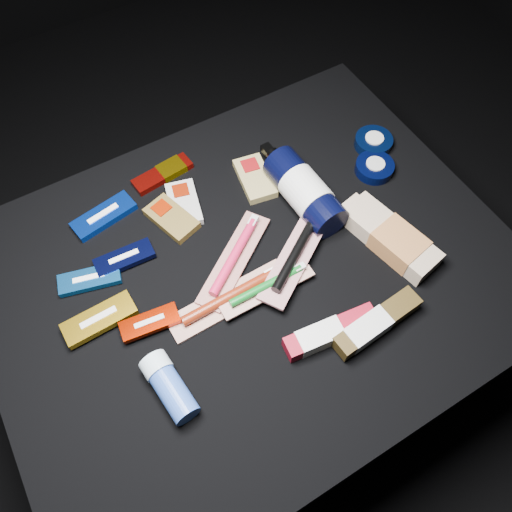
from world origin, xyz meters
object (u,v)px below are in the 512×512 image
bodywash_bottle (391,239)px  lotion_bottle (305,191)px  deodorant_stick (169,386)px  toothpaste_carton_red (327,334)px

bodywash_bottle → lotion_bottle: bearing=106.8°
deodorant_stick → toothpaste_carton_red: deodorant_stick is taller
deodorant_stick → toothpaste_carton_red: (0.28, -0.05, -0.01)m
deodorant_stick → toothpaste_carton_red: bearing=-16.5°
bodywash_bottle → deodorant_stick: deodorant_stick is taller
bodywash_bottle → toothpaste_carton_red: bearing=-167.5°
deodorant_stick → lotion_bottle: bearing=22.4°
toothpaste_carton_red → bodywash_bottle: bearing=30.9°
bodywash_bottle → deodorant_stick: bearing=173.5°
bodywash_bottle → deodorant_stick: size_ratio=1.79×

